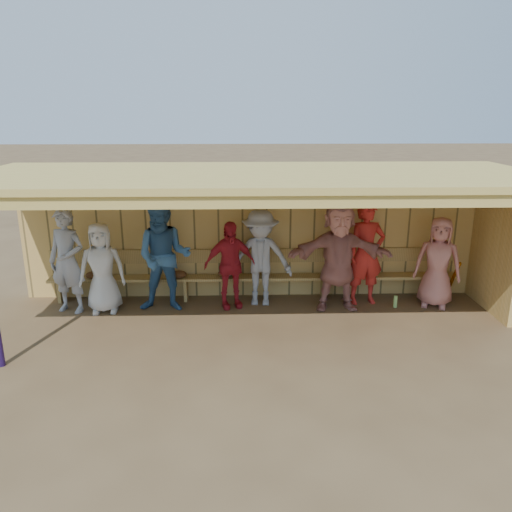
{
  "coord_description": "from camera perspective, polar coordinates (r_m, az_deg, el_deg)",
  "views": [
    {
      "loc": [
        -0.24,
        -7.74,
        3.44
      ],
      "look_at": [
        0.0,
        0.35,
        1.05
      ],
      "focal_mm": 35.0,
      "sensor_mm": 36.0,
      "label": 1
    }
  ],
  "objects": [
    {
      "name": "player_d",
      "position": [
        8.84,
        -3.02,
        -1.03
      ],
      "size": [
        1.0,
        0.63,
        1.58
      ],
      "primitive_type": "imported",
      "rotation": [
        0.0,
        0.0,
        0.29
      ],
      "color": "red",
      "rests_on": "ground"
    },
    {
      "name": "player_h",
      "position": [
        9.45,
        20.06,
        -0.68
      ],
      "size": [
        0.94,
        0.78,
        1.64
      ],
      "primitive_type": "imported",
      "rotation": [
        0.0,
        0.0,
        -0.38
      ],
      "color": "tan",
      "rests_on": "ground"
    },
    {
      "name": "player_b",
      "position": [
        9.03,
        -17.21,
        -1.31
      ],
      "size": [
        0.84,
        0.6,
        1.6
      ],
      "primitive_type": "imported",
      "rotation": [
        0.0,
        0.0,
        0.13
      ],
      "color": "silver",
      "rests_on": "ground"
    },
    {
      "name": "dugout_equipment",
      "position": [
        9.23,
        -4.77,
        -2.26
      ],
      "size": [
        6.83,
        0.62,
        0.8
      ],
      "color": "orange",
      "rests_on": "ground"
    },
    {
      "name": "player_g",
      "position": [
        9.19,
        12.46,
        0.27
      ],
      "size": [
        0.75,
        0.55,
        1.88
      ],
      "primitive_type": "imported",
      "rotation": [
        0.0,
        0.0,
        0.16
      ],
      "color": "red",
      "rests_on": "ground"
    },
    {
      "name": "dugout_structure",
      "position": [
        8.63,
        2.52,
        4.76
      ],
      "size": [
        8.8,
        3.2,
        2.5
      ],
      "color": "tan",
      "rests_on": "ground"
    },
    {
      "name": "bench",
      "position": [
        9.33,
        -0.14,
        -1.75
      ],
      "size": [
        7.6,
        0.34,
        0.93
      ],
      "color": "tan",
      "rests_on": "ground"
    },
    {
      "name": "player_c",
      "position": [
        8.78,
        -10.45,
        -0.09
      ],
      "size": [
        0.99,
        0.79,
        1.97
      ],
      "primitive_type": "imported",
      "rotation": [
        0.0,
        0.0,
        -0.05
      ],
      "color": "#325D8B",
      "rests_on": "ground"
    },
    {
      "name": "player_f",
      "position": [
        8.83,
        9.39,
        -0.0
      ],
      "size": [
        1.81,
        0.59,
        1.95
      ],
      "primitive_type": "imported",
      "rotation": [
        0.0,
        0.0,
        -0.01
      ],
      "color": "tan",
      "rests_on": "ground"
    },
    {
      "name": "player_e",
      "position": [
        8.94,
        0.51,
        -0.22
      ],
      "size": [
        1.18,
        0.74,
        1.76
      ],
      "primitive_type": "imported",
      "rotation": [
        0.0,
        0.0,
        -0.08
      ],
      "color": "#92959A",
      "rests_on": "ground"
    },
    {
      "name": "player_a",
      "position": [
        9.2,
        -20.76,
        -0.55
      ],
      "size": [
        0.77,
        0.62,
        1.84
      ],
      "primitive_type": "imported",
      "rotation": [
        0.0,
        0.0,
        -0.29
      ],
      "color": "#93959B",
      "rests_on": "ground"
    },
    {
      "name": "ground",
      "position": [
        8.48,
        0.07,
        -7.5
      ],
      "size": [
        90.0,
        90.0,
        0.0
      ],
      "primitive_type": "plane",
      "color": "brown",
      "rests_on": "ground"
    }
  ]
}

